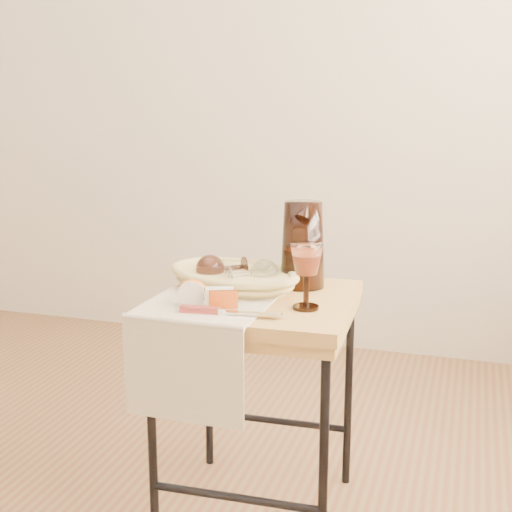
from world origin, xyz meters
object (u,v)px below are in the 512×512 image
(pitcher, at_px, (303,245))
(wine_goblet, at_px, (306,276))
(side_table, at_px, (258,408))
(apple_half, at_px, (192,292))
(tea_towel, at_px, (204,306))
(goblet_lying_b, at_px, (249,274))
(bread_basket, at_px, (234,279))
(goblet_lying_a, at_px, (225,268))
(table_knife, at_px, (226,310))

(pitcher, height_order, wine_goblet, pitcher)
(side_table, height_order, apple_half, apple_half)
(side_table, distance_m, tea_towel, 0.37)
(tea_towel, xyz_separation_m, pitcher, (0.19, 0.28, 0.12))
(goblet_lying_b, bearing_deg, pitcher, 2.86)
(goblet_lying_b, height_order, wine_goblet, wine_goblet)
(bread_basket, relative_size, goblet_lying_b, 2.84)
(goblet_lying_a, xyz_separation_m, wine_goblet, (0.28, -0.15, 0.03))
(side_table, distance_m, pitcher, 0.48)
(bread_basket, xyz_separation_m, goblet_lying_a, (-0.03, 0.02, 0.03))
(pitcher, bearing_deg, goblet_lying_b, -121.09)
(goblet_lying_a, height_order, wine_goblet, wine_goblet)
(goblet_lying_b, distance_m, wine_goblet, 0.22)
(bread_basket, distance_m, goblet_lying_a, 0.05)
(pitcher, bearing_deg, side_table, -100.68)
(side_table, height_order, wine_goblet, wine_goblet)
(tea_towel, height_order, pitcher, pitcher)
(apple_half, bearing_deg, wine_goblet, 0.68)
(wine_goblet, height_order, apple_half, wine_goblet)
(goblet_lying_a, xyz_separation_m, goblet_lying_b, (0.09, -0.04, -0.00))
(wine_goblet, xyz_separation_m, apple_half, (-0.28, -0.08, -0.05))
(bread_basket, bearing_deg, tea_towel, -73.39)
(goblet_lying_a, height_order, goblet_lying_b, goblet_lying_a)
(goblet_lying_a, bearing_deg, wine_goblet, 113.55)
(tea_towel, xyz_separation_m, goblet_lying_a, (-0.02, 0.22, 0.05))
(bread_basket, xyz_separation_m, wine_goblet, (0.25, -0.13, 0.06))
(bread_basket, bearing_deg, wine_goblet, -9.00)
(tea_towel, bearing_deg, pitcher, 56.20)
(side_table, distance_m, apple_half, 0.42)
(apple_half, bearing_deg, side_table, 32.93)
(wine_goblet, bearing_deg, table_knife, -144.57)
(goblet_lying_a, xyz_separation_m, pitcher, (0.21, 0.06, 0.07))
(side_table, relative_size, pitcher, 2.28)
(tea_towel, height_order, goblet_lying_b, goblet_lying_b)
(goblet_lying_b, relative_size, pitcher, 0.45)
(bread_basket, relative_size, goblet_lying_a, 2.69)
(tea_towel, xyz_separation_m, wine_goblet, (0.26, 0.07, 0.08))
(bread_basket, relative_size, pitcher, 1.27)
(goblet_lying_a, bearing_deg, bread_basket, 115.41)
(goblet_lying_b, bearing_deg, tea_towel, -146.21)
(side_table, xyz_separation_m, pitcher, (0.09, 0.15, 0.45))
(goblet_lying_a, height_order, apple_half, goblet_lying_a)
(goblet_lying_a, height_order, table_knife, goblet_lying_a)
(goblet_lying_a, bearing_deg, tea_towel, 57.79)
(apple_half, bearing_deg, tea_towel, 8.81)
(table_knife, bearing_deg, goblet_lying_a, 103.37)
(side_table, relative_size, bread_basket, 1.79)
(side_table, distance_m, table_knife, 0.39)
(side_table, height_order, bread_basket, bread_basket)
(side_table, distance_m, goblet_lying_b, 0.38)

